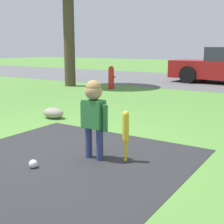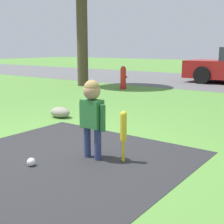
{
  "view_description": "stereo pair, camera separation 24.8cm",
  "coord_description": "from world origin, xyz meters",
  "views": [
    {
      "loc": [
        2.74,
        -3.05,
        1.34
      ],
      "look_at": [
        0.6,
        0.27,
        0.52
      ],
      "focal_mm": 50.0,
      "sensor_mm": 36.0,
      "label": 1
    },
    {
      "loc": [
        2.94,
        -2.91,
        1.34
      ],
      "look_at": [
        0.6,
        0.27,
        0.52
      ],
      "focal_mm": 50.0,
      "sensor_mm": 36.0,
      "label": 2
    }
  ],
  "objects": [
    {
      "name": "sports_ball",
      "position": [
        0.19,
        -0.74,
        0.05
      ],
      "size": [
        0.1,
        0.1,
        0.1
      ],
      "color": "white",
      "rests_on": "ground"
    },
    {
      "name": "baseball_bat",
      "position": [
        0.96,
        0.01,
        0.4
      ],
      "size": [
        0.08,
        0.08,
        0.62
      ],
      "color": "yellow",
      "rests_on": "ground"
    },
    {
      "name": "fire_hydrant",
      "position": [
        -2.83,
        5.53,
        0.36
      ],
      "size": [
        0.26,
        0.23,
        0.74
      ],
      "color": "red",
      "rests_on": "ground"
    },
    {
      "name": "ground_plane",
      "position": [
        0.0,
        0.0,
        0.0
      ],
      "size": [
        60.0,
        60.0,
        0.0
      ],
      "primitive_type": "plane",
      "color": "#518438"
    },
    {
      "name": "edging_rock",
      "position": [
        -1.39,
        1.26,
        0.1
      ],
      "size": [
        0.44,
        0.3,
        0.2
      ],
      "color": "gray",
      "rests_on": "ground"
    },
    {
      "name": "child",
      "position": [
        0.6,
        -0.13,
        0.63
      ],
      "size": [
        0.39,
        0.21,
        0.96
      ],
      "rotation": [
        0.0,
        0.0,
        -0.02
      ],
      "color": "navy",
      "rests_on": "ground"
    }
  ]
}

